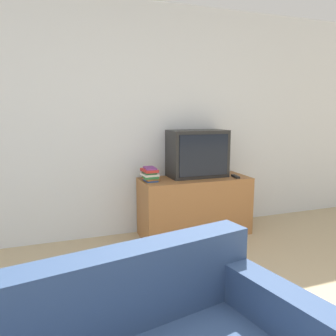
% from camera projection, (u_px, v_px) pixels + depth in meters
% --- Properties ---
extents(wall_back, '(9.00, 0.06, 2.60)m').
position_uv_depth(wall_back, '(122.00, 122.00, 3.65)').
color(wall_back, silver).
rests_on(wall_back, ground_plane).
extents(tv_stand, '(1.26, 0.50, 0.66)m').
position_uv_depth(tv_stand, '(195.00, 206.00, 3.79)').
color(tv_stand, '#9E6638').
rests_on(tv_stand, ground_plane).
extents(television, '(0.67, 0.36, 0.54)m').
position_uv_depth(television, '(197.00, 154.00, 3.78)').
color(television, black).
rests_on(television, tv_stand).
extents(book_stack, '(0.18, 0.23, 0.15)m').
position_uv_depth(book_stack, '(150.00, 174.00, 3.55)').
color(book_stack, '#23478E').
rests_on(book_stack, tv_stand).
extents(remote_on_stand, '(0.06, 0.16, 0.02)m').
position_uv_depth(remote_on_stand, '(235.00, 176.00, 3.76)').
color(remote_on_stand, black).
rests_on(remote_on_stand, tv_stand).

